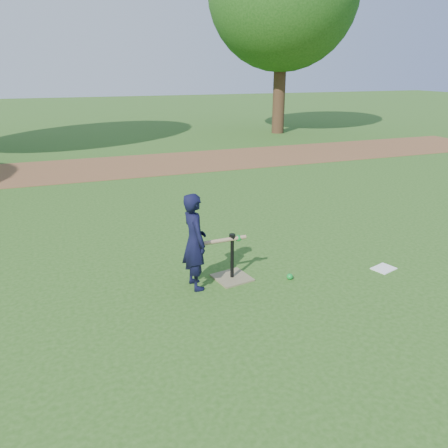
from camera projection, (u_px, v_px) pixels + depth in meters
name	position (u px, v px, depth m)	size (l,w,h in m)	color
ground	(248.00, 278.00, 5.66)	(80.00, 80.00, 0.00)	#285116
dirt_strip	(143.00, 165.00, 12.28)	(24.00, 3.00, 0.01)	brown
child	(195.00, 242.00, 5.26)	(0.44, 0.29, 1.21)	black
wiffle_ball_ground	(290.00, 277.00, 5.62)	(0.08, 0.08, 0.08)	#0D962C
clipboard	(384.00, 269.00, 5.93)	(0.30, 0.23, 0.01)	white
batting_tee	(232.00, 271.00, 5.63)	(0.50, 0.50, 0.61)	olive
swing_action	(225.00, 240.00, 5.42)	(0.63, 0.13, 0.08)	tan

